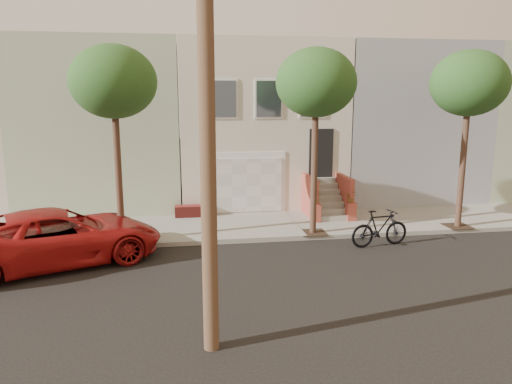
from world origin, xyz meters
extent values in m
plane|color=black|center=(0.00, 0.00, 0.00)|extent=(90.00, 90.00, 0.00)
cube|color=gray|center=(0.00, 5.35, 0.07)|extent=(40.00, 3.70, 0.15)
cube|color=#BAAE9E|center=(0.00, 11.20, 3.65)|extent=(7.00, 8.00, 7.00)
cube|color=#95A484|center=(-6.80, 11.20, 3.65)|extent=(6.50, 8.00, 7.00)
cube|color=gray|center=(6.80, 11.20, 3.65)|extent=(6.50, 8.00, 7.00)
cube|color=#95A484|center=(13.30, 11.20, 3.65)|extent=(6.50, 8.00, 7.00)
cube|color=white|center=(-0.90, 7.22, 1.40)|extent=(3.20, 0.12, 2.50)
cube|color=silver|center=(-0.90, 7.16, 1.30)|extent=(2.90, 0.06, 2.20)
cube|color=gray|center=(-0.90, 5.35, 0.16)|extent=(3.20, 3.70, 0.02)
cube|color=maroon|center=(-3.10, 6.90, 0.37)|extent=(1.40, 0.45, 0.44)
cube|color=black|center=(2.20, 7.17, 2.55)|extent=(1.00, 0.06, 2.00)
cube|color=#3F4751|center=(-1.80, 7.17, 4.75)|extent=(1.00, 0.06, 1.40)
cube|color=white|center=(-1.80, 7.19, 4.75)|extent=(1.15, 0.05, 1.55)
cube|color=#3F4751|center=(0.00, 7.17, 4.75)|extent=(1.00, 0.06, 1.40)
cube|color=white|center=(0.00, 7.19, 4.75)|extent=(1.15, 0.05, 1.55)
cube|color=#3F4751|center=(1.80, 7.17, 4.75)|extent=(1.00, 0.06, 1.40)
cube|color=white|center=(1.80, 7.19, 4.75)|extent=(1.15, 0.05, 1.55)
cube|color=gray|center=(2.20, 5.38, 0.25)|extent=(1.20, 0.28, 0.20)
cube|color=gray|center=(2.20, 5.66, 0.45)|extent=(1.20, 0.28, 0.20)
cube|color=gray|center=(2.20, 5.94, 0.65)|extent=(1.20, 0.28, 0.20)
cube|color=gray|center=(2.20, 6.22, 0.85)|extent=(1.20, 0.28, 0.20)
cube|color=gray|center=(2.20, 6.50, 1.05)|extent=(1.20, 0.28, 0.20)
cube|color=gray|center=(2.20, 6.78, 1.25)|extent=(1.20, 0.28, 0.20)
cube|color=gray|center=(2.20, 7.06, 1.45)|extent=(1.20, 0.28, 0.20)
cube|color=#994032|center=(1.50, 6.22, 0.95)|extent=(0.18, 1.96, 1.60)
cube|color=#994032|center=(2.90, 6.22, 0.95)|extent=(0.18, 1.96, 1.60)
cube|color=#994032|center=(1.50, 5.34, 0.50)|extent=(0.35, 0.35, 0.70)
imported|color=#184017|center=(1.50, 5.34, 1.07)|extent=(0.40, 0.35, 0.45)
cube|color=#994032|center=(2.90, 5.34, 0.50)|extent=(0.35, 0.35, 0.70)
imported|color=#184017|center=(2.90, 5.34, 1.07)|extent=(0.41, 0.35, 0.45)
cube|color=#2D2116|center=(-5.50, 3.90, 0.15)|extent=(0.90, 0.90, 0.02)
cylinder|color=#372419|center=(-5.50, 3.90, 2.25)|extent=(0.22, 0.22, 4.20)
ellipsoid|color=#184017|center=(-5.50, 3.90, 5.30)|extent=(2.70, 2.57, 2.29)
cube|color=#2D2116|center=(1.00, 3.90, 0.15)|extent=(0.90, 0.90, 0.02)
cylinder|color=#372419|center=(1.00, 3.90, 2.25)|extent=(0.22, 0.22, 4.20)
ellipsoid|color=#184017|center=(1.00, 3.90, 5.30)|extent=(2.70, 2.57, 2.29)
cube|color=#2D2116|center=(6.50, 3.90, 0.15)|extent=(0.90, 0.90, 0.02)
cylinder|color=#372419|center=(6.50, 3.90, 2.25)|extent=(0.22, 0.22, 4.20)
ellipsoid|color=#184017|center=(6.50, 3.90, 5.30)|extent=(2.70, 2.57, 2.29)
cylinder|color=#4B3723|center=(-3.00, -3.20, 5.00)|extent=(0.30, 0.30, 10.00)
imported|color=#A71616|center=(-7.10, 2.36, 0.82)|extent=(6.48, 4.71, 1.64)
imported|color=black|center=(2.88, 2.52, 0.62)|extent=(2.11, 0.88, 1.23)
camera|label=1|loc=(-3.47, -11.92, 4.86)|focal=33.84mm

